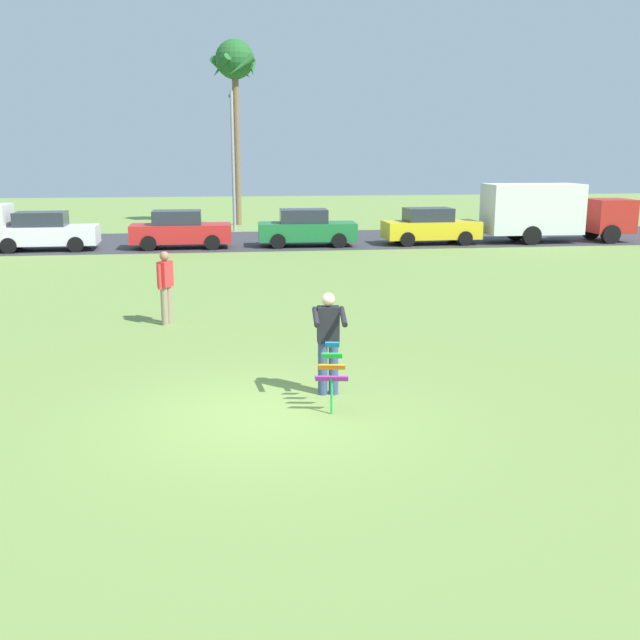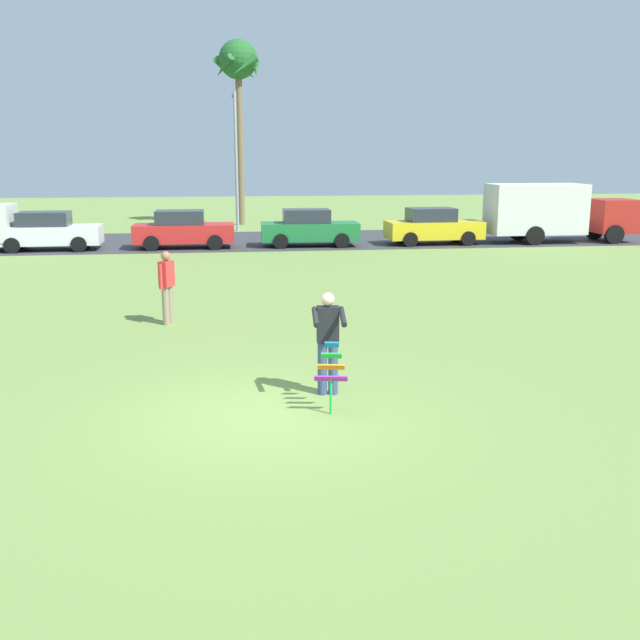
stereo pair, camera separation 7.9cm
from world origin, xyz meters
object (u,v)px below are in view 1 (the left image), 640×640
parked_truck_red_cab (550,211)px  streetlight_pole (233,152)px  parked_car_white (45,232)px  parked_car_yellow (430,227)px  palm_tree_right_near (235,69)px  parked_car_green (306,228)px  person_kite_flyer (328,339)px  parked_car_red (180,230)px  kite_held (332,368)px  person_walker_near (166,285)px

parked_truck_red_cab → streetlight_pole: (-14.01, 7.11, 2.59)m
parked_car_white → streetlight_pole: size_ratio=0.60×
parked_car_yellow → streetlight_pole: streetlight_pole is taller
palm_tree_right_near → parked_car_green: bearing=-75.7°
parked_car_white → streetlight_pole: (7.97, 7.11, 3.22)m
parked_car_white → parked_truck_red_cab: (21.98, 0.00, 0.64)m
person_kite_flyer → parked_car_white: size_ratio=0.41×
parked_car_yellow → parked_car_red: bearing=180.0°
parked_car_white → parked_car_green: 10.91m
parked_car_yellow → palm_tree_right_near: size_ratio=0.43×
person_kite_flyer → parked_car_red: (-3.37, 20.20, -0.18)m
parked_car_red → kite_held: bearing=-81.0°
streetlight_pole → person_kite_flyer: bearing=-88.1°
parked_car_red → palm_tree_right_near: palm_tree_right_near is taller
parked_truck_red_cab → person_walker_near: 21.68m
palm_tree_right_near → parked_truck_red_cab: bearing=-37.1°
streetlight_pole → parked_car_red: bearing=-109.0°
parked_car_green → parked_truck_red_cab: 11.08m
streetlight_pole → parked_car_green: bearing=-67.5°
kite_held → person_walker_near: size_ratio=0.60×
kite_held → palm_tree_right_near: palm_tree_right_near is taller
parked_car_red → parked_car_yellow: size_ratio=0.99×
parked_car_red → streetlight_pole: 8.18m
parked_car_red → streetlight_pole: size_ratio=0.60×
kite_held → person_walker_near: 7.11m
parked_car_green → person_kite_flyer: bearing=-95.7°
person_kite_flyer → streetlight_pole: streetlight_pole is taller
kite_held → parked_car_white: bearing=112.8°
person_kite_flyer → parked_truck_red_cab: 24.07m
parked_car_yellow → parked_truck_red_cab: size_ratio=0.63×
parked_car_yellow → parked_car_white: bearing=180.0°
parked_truck_red_cab → palm_tree_right_near: bearing=142.9°
person_kite_flyer → parked_car_red: 20.48m
parked_car_red → parked_car_green: (5.38, 0.00, 0.00)m
kite_held → parked_car_green: bearing=84.4°
parked_car_green → parked_truck_red_cab: (11.06, -0.00, 0.64)m
kite_held → parked_car_yellow: parked_car_yellow is taller
person_walker_near → streetlight_pole: bearing=84.5°
parked_car_red → streetlight_pole: (2.44, 7.11, 3.22)m
parked_car_red → person_walker_near: 14.52m
parked_car_white → parked_car_red: (5.53, 0.00, 0.00)m
streetlight_pole → person_walker_near: (-2.08, -21.63, -3.06)m
palm_tree_right_near → streetlight_pole: 5.51m
person_kite_flyer → person_walker_near: same height
parked_car_green → parked_car_white: bearing=-180.0°
parked_car_yellow → parked_truck_red_cab: (5.52, 0.00, 0.64)m
parked_car_yellow → parked_truck_red_cab: 5.56m
parked_car_green → palm_tree_right_near: size_ratio=0.43×
parked_car_green → person_walker_near: bearing=-109.1°
kite_held → parked_car_red: size_ratio=0.25×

